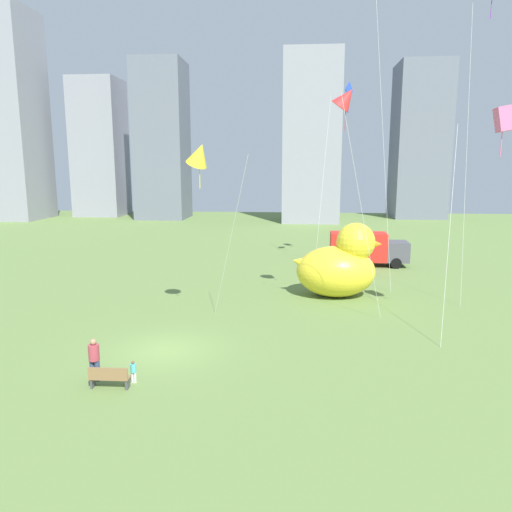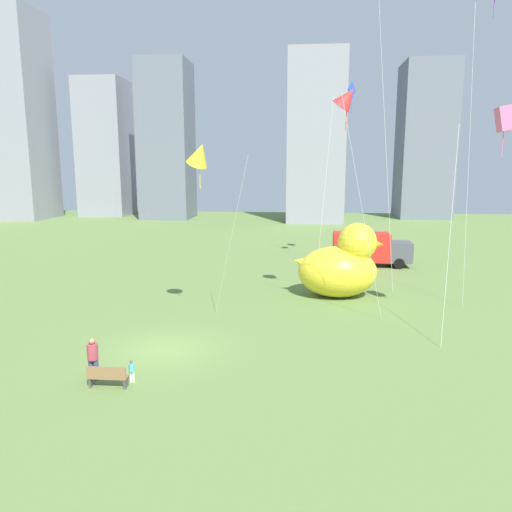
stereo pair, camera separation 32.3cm
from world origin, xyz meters
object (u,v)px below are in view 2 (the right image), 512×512
Objects in this scene: giant_inflatable_duck at (341,266)px; kite_blue at (349,101)px; person_child at (132,370)px; kite_pink at (504,120)px; box_truck at (370,249)px; park_bench at (107,376)px; kite_yellow at (200,155)px; person_adult at (93,357)px; kite_red at (347,98)px.

kite_blue is at bearing 83.85° from giant_inflatable_duck.
person_child is 0.06× the size of kite_blue.
kite_pink is (6.51, -7.61, 8.41)m from giant_inflatable_duck.
box_truck is at bearing 62.99° from person_child.
kite_yellow reaches higher than park_bench.
person_adult is 0.30× the size of giant_inflatable_duck.
person_adult is at bearing 177.33° from person_child.
person_adult is at bearing -160.37° from kite_pink.
giant_inflatable_duck is at bearing 56.56° from person_child.
giant_inflatable_duck reaches higher than person_child.
giant_inflatable_duck is (9.14, 13.83, 1.58)m from person_child.
kite_red is at bearing 47.62° from person_child.
person_child is 0.14× the size of box_truck.
kite_pink is at bearing -3.18° from kite_yellow.
kite_pink is at bearing -27.23° from kite_red.
kite_red reaches higher than park_bench.
kite_blue reaches higher than giant_inflatable_duck.
giant_inflatable_duck is 0.53× the size of kite_pink.
person_child is 19.58m from kite_pink.
kite_blue is (9.98, 21.70, 12.89)m from person_child.
kite_pink is (3.27, -18.05, 9.04)m from box_truck.
person_adult is 0.26× the size of box_truck.
box_truck is at bearing 76.45° from kite_red.
box_truck is at bearing 57.57° from kite_yellow.
kite_blue is at bearing 110.08° from kite_pink.
kite_red is (7.45, 2.70, 2.98)m from kite_yellow.
park_bench is 27.92m from kite_blue.
kite_red is (8.86, 9.71, 11.49)m from person_child.
kite_blue is 17.56m from kite_yellow.
kite_pink is (15.64, 6.22, 9.99)m from person_child.
park_bench is at bearing -117.81° from box_truck.
box_truck is 18.31m from kite_red.
kite_pink is 14.33m from kite_yellow.
kite_blue is at bearing 64.30° from park_bench.
kite_yellow is at bearing -120.27° from kite_blue.
person_adult is 20.64m from kite_pink.
kite_blue is 16.73m from kite_pink.
giant_inflatable_duck is (10.74, 13.76, 1.12)m from person_adult.
kite_pink is at bearing 21.70° from person_child.
giant_inflatable_duck is at bearing 55.59° from park_bench.
person_adult is 0.18× the size of kite_yellow.
person_adult is 1.67m from person_child.
park_bench is at bearing -105.82° from kite_yellow.
box_truck reaches higher than park_bench.
box_truck is (12.37, 24.27, 0.95)m from person_child.
kite_red reaches higher than person_child.
person_child is (1.60, -0.07, -0.46)m from person_adult.
kite_red reaches higher than box_truck.
kite_red reaches higher than person_adult.
kite_blue reaches higher than person_child.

